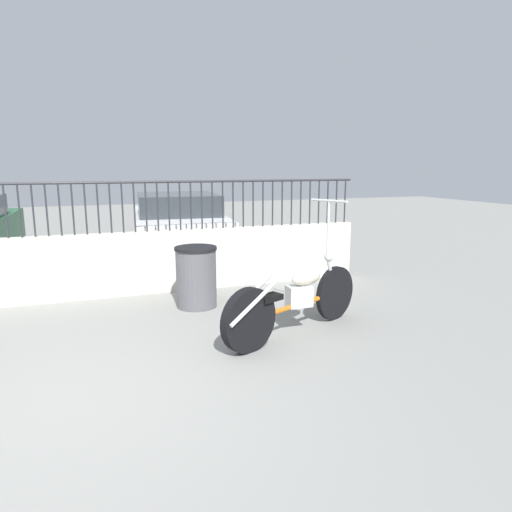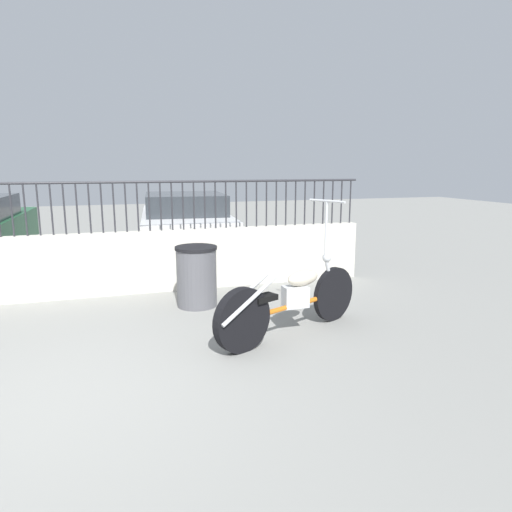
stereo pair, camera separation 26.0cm
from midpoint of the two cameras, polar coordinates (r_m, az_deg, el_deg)
The scene contains 6 objects.
ground_plane at distance 4.22m, azimuth -22.46°, elevation -16.40°, with size 40.00×40.00×0.00m, color gray.
low_wall at distance 7.06m, azimuth -20.69°, elevation -1.20°, with size 9.03×0.18×0.94m.
fence_railing at distance 6.93m, azimuth -21.24°, elevation 6.58°, with size 9.03×0.04×0.74m.
motorcycle_orange at distance 5.13m, azimuth 5.20°, elevation -5.67°, with size 2.00×0.98×1.52m.
trash_bin at distance 6.26m, azimuth -6.25°, elevation -2.53°, with size 0.57×0.57×0.83m.
car_white at distance 9.62m, azimuth -8.08°, elevation 3.89°, with size 2.04×4.07×1.34m.
Camera 2 is at (0.57, -3.79, 1.90)m, focal length 32.00 mm.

